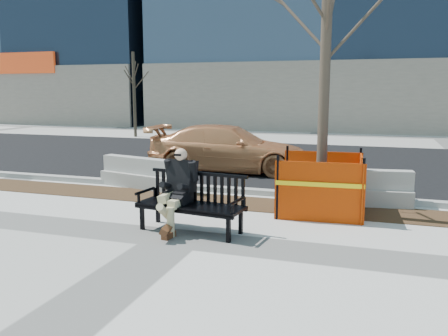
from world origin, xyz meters
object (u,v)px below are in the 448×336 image
Objects in this scene: bench at (191,231)px; tree_fence at (320,212)px; seated_man at (179,229)px; jersey_barrier_left at (146,188)px; jersey_barrier_right at (345,204)px; sedan at (228,171)px.

bench is 0.31× the size of tree_fence.
seated_man is 0.23× the size of tree_fence.
bench is at bearing -10.96° from seated_man.
jersey_barrier_right is (4.77, -0.18, 0.00)m from jersey_barrier_left.
jersey_barrier_left is (-2.14, 2.89, 0.00)m from seated_man.
seated_man is at bearing -39.55° from jersey_barrier_left.
jersey_barrier_left is (-2.39, 2.98, 0.00)m from bench.
tree_fence is 2.32× the size of jersey_barrier_left.
tree_fence is at bearing 53.05° from bench.
seated_man reaches higher than bench.
bench reaches higher than jersey_barrier_right.
bench is 1.36× the size of seated_man.
seated_man is 2.92m from tree_fence.
jersey_barrier_left is 4.78m from jersey_barrier_right.
tree_fence reaches higher than jersey_barrier_left.
tree_fence is 2.28× the size of jersey_barrier_right.
seated_man is 0.52× the size of jersey_barrier_right.
sedan is 1.77× the size of jersey_barrier_right.
sedan reaches higher than jersey_barrier_left.
bench is 0.40× the size of sedan.
seated_man reaches higher than jersey_barrier_right.
jersey_barrier_right is at bearing 56.71° from bench.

